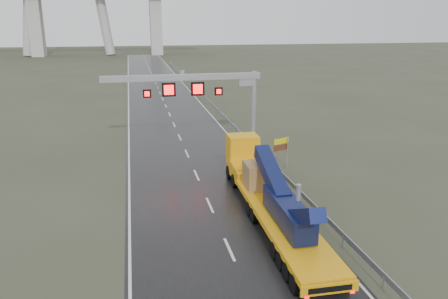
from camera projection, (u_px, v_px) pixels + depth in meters
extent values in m
plane|color=#343A28|center=(222.00, 233.00, 25.32)|extent=(400.00, 400.00, 0.00)
cube|color=black|center=(166.00, 106.00, 62.84)|extent=(11.00, 200.00, 0.02)
cube|color=#AFB0AB|center=(253.00, 142.00, 43.53)|extent=(1.20, 1.20, 0.30)
cylinder|color=#9B9DA3|center=(254.00, 108.00, 42.55)|extent=(0.48, 0.48, 7.20)
cube|color=#9B9DA3|center=(182.00, 77.00, 40.28)|extent=(14.80, 0.55, 0.55)
cube|color=#9B9DA3|center=(246.00, 81.00, 41.63)|extent=(1.40, 0.35, 0.90)
cube|color=#9B9DA3|center=(182.00, 72.00, 40.15)|extent=(0.35, 0.35, 0.35)
cube|color=black|center=(169.00, 90.00, 40.28)|extent=(1.25, 0.25, 1.25)
cube|color=#FF0C0C|center=(169.00, 90.00, 40.15)|extent=(0.90, 0.02, 0.90)
cube|color=black|center=(198.00, 89.00, 40.82)|extent=(1.25, 0.25, 1.25)
cube|color=#FF0C0C|center=(198.00, 89.00, 40.69)|extent=(0.90, 0.02, 0.90)
cube|color=black|center=(147.00, 94.00, 39.97)|extent=(0.75, 0.25, 0.75)
cube|color=#FF0C0C|center=(147.00, 94.00, 39.84)|extent=(0.54, 0.02, 0.54)
cube|color=black|center=(219.00, 91.00, 41.30)|extent=(0.75, 0.25, 0.75)
cube|color=#FF0C0C|center=(219.00, 92.00, 41.17)|extent=(0.54, 0.02, 0.54)
cube|color=#AFB0AB|center=(36.00, 25.00, 146.73)|extent=(4.00, 6.00, 21.00)
cube|color=#AFB0AB|center=(156.00, 24.00, 154.66)|extent=(4.00, 6.00, 21.00)
cube|color=orange|center=(282.00, 219.00, 24.85)|extent=(2.80, 12.86, 0.32)
cube|color=orange|center=(330.00, 289.00, 18.73)|extent=(2.66, 0.16, 0.50)
cube|color=black|center=(330.00, 289.00, 18.67)|extent=(2.01, 0.06, 0.27)
cube|color=#FF0505|center=(307.00, 298.00, 18.56)|extent=(0.20, 0.04, 0.11)
cube|color=#FF0505|center=(353.00, 292.00, 18.94)|extent=(0.20, 0.04, 0.11)
cube|color=orange|center=(252.00, 174.00, 31.12)|extent=(2.40, 1.14, 0.46)
cube|color=orange|center=(247.00, 170.00, 32.57)|extent=(2.43, 2.79, 1.10)
cube|color=orange|center=(243.00, 150.00, 33.81)|extent=(2.32, 1.87, 2.38)
cube|color=black|center=(240.00, 143.00, 34.61)|extent=(2.11, 0.08, 1.10)
cube|color=#0D1D40|center=(288.00, 212.00, 23.74)|extent=(1.38, 5.52, 1.28)
cube|color=#0D1D40|center=(271.00, 173.00, 26.44)|extent=(1.01, 5.06, 2.34)
cube|color=#0D1D40|center=(304.00, 216.00, 21.35)|extent=(0.89, 3.64, 2.21)
cylinder|color=#9B9DA3|center=(298.00, 197.00, 23.60)|extent=(0.28, 0.28, 1.46)
cube|color=#A27249|center=(260.00, 175.00, 29.05)|extent=(2.05, 2.05, 1.65)
cylinder|color=black|center=(308.00, 265.00, 21.11)|extent=(2.67, 0.96, 0.92)
cylinder|color=black|center=(270.00, 211.00, 27.14)|extent=(2.67, 0.96, 0.92)
cylinder|color=black|center=(243.00, 171.00, 34.11)|extent=(2.49, 1.05, 1.01)
cylinder|color=#9B9DA3|center=(275.00, 154.00, 35.87)|extent=(0.09, 0.09, 2.65)
cylinder|color=#9B9DA3|center=(287.00, 153.00, 36.09)|extent=(0.09, 0.09, 2.65)
cube|color=yellow|center=(281.00, 141.00, 35.68)|extent=(1.45, 0.65, 0.44)
cube|color=#582A19|center=(281.00, 147.00, 35.84)|extent=(1.45, 0.65, 0.50)
cube|color=red|center=(255.00, 150.00, 39.48)|extent=(0.76, 0.51, 1.17)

